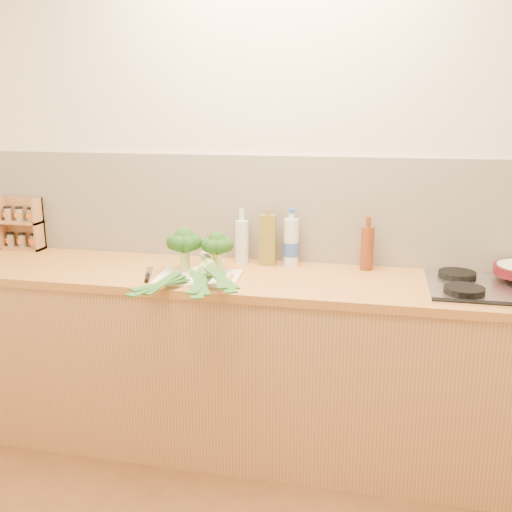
{
  "coord_description": "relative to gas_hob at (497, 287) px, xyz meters",
  "views": [
    {
      "loc": [
        0.49,
        -1.34,
        1.67
      ],
      "look_at": [
        -0.03,
        1.1,
        1.02
      ],
      "focal_mm": 40.0,
      "sensor_mm": 36.0,
      "label": 1
    }
  ],
  "objects": [
    {
      "name": "chopping_board",
      "position": [
        -1.33,
        -0.11,
        -0.01
      ],
      "size": [
        0.4,
        0.31,
        0.01
      ],
      "primitive_type": "cube",
      "rotation": [
        0.0,
        0.0,
        0.07
      ],
      "color": "#EDE5CE",
      "rests_on": "counter"
    },
    {
      "name": "glass_bottle",
      "position": [
        -1.2,
        0.22,
        0.1
      ],
      "size": [
        0.07,
        0.07,
        0.28
      ],
      "color": "silver",
      "rests_on": "counter"
    },
    {
      "name": "leek_front",
      "position": [
        -1.36,
        -0.15,
        0.02
      ],
      "size": [
        0.26,
        0.62,
        0.04
      ],
      "rotation": [
        0.0,
        0.0,
        -0.34
      ],
      "color": "white",
      "rests_on": "chopping_board"
    },
    {
      "name": "leek_mid",
      "position": [
        -1.29,
        -0.17,
        0.04
      ],
      "size": [
        0.21,
        0.63,
        0.04
      ],
      "rotation": [
        0.0,
        0.0,
        0.25
      ],
      "color": "white",
      "rests_on": "chopping_board"
    },
    {
      "name": "broccoli_right",
      "position": [
        -1.26,
        -0.01,
        0.13
      ],
      "size": [
        0.15,
        0.16,
        0.19
      ],
      "color": "#B5C572",
      "rests_on": "chopping_board"
    },
    {
      "name": "broccoli_left",
      "position": [
        -1.42,
        -0.03,
        0.14
      ],
      "size": [
        0.17,
        0.17,
        0.21
      ],
      "color": "#B5C572",
      "rests_on": "chopping_board"
    },
    {
      "name": "spice_rack",
      "position": [
        -2.47,
        0.25,
        0.11
      ],
      "size": [
        0.24,
        0.1,
        0.29
      ],
      "color": "#AF714B",
      "rests_on": "counter"
    },
    {
      "name": "gas_hob",
      "position": [
        0.0,
        0.0,
        0.0
      ],
      "size": [
        0.58,
        0.5,
        0.04
      ],
      "color": "silver",
      "rests_on": "counter"
    },
    {
      "name": "oil_tin",
      "position": [
        -1.06,
        0.2,
        0.12
      ],
      "size": [
        0.08,
        0.05,
        0.29
      ],
      "color": "olive",
      "rests_on": "counter"
    },
    {
      "name": "chefs_knife",
      "position": [
        -1.56,
        -0.15,
        -0.01
      ],
      "size": [
        0.11,
        0.26,
        0.02
      ],
      "rotation": [
        0.0,
        0.0,
        0.33
      ],
      "color": "silver",
      "rests_on": "counter"
    },
    {
      "name": "water_bottle",
      "position": [
        -0.94,
        0.22,
        0.1
      ],
      "size": [
        0.08,
        0.08,
        0.27
      ],
      "color": "silver",
      "rests_on": "counter"
    },
    {
      "name": "room_shell",
      "position": [
        -1.02,
        0.29,
        0.26
      ],
      "size": [
        3.5,
        3.5,
        3.5
      ],
      "color": "beige",
      "rests_on": "ground"
    },
    {
      "name": "counter",
      "position": [
        -1.02,
        0.0,
        -0.46
      ],
      "size": [
        3.2,
        0.62,
        0.9
      ],
      "color": "tan",
      "rests_on": "ground"
    },
    {
      "name": "amber_bottle",
      "position": [
        -0.57,
        0.21,
        0.1
      ],
      "size": [
        0.06,
        0.06,
        0.26
      ],
      "color": "maroon",
      "rests_on": "counter"
    },
    {
      "name": "leek_back",
      "position": [
        -1.24,
        -0.15,
        0.06
      ],
      "size": [
        0.33,
        0.59,
        0.04
      ],
      "rotation": [
        0.0,
        0.0,
        0.47
      ],
      "color": "white",
      "rests_on": "chopping_board"
    }
  ]
}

